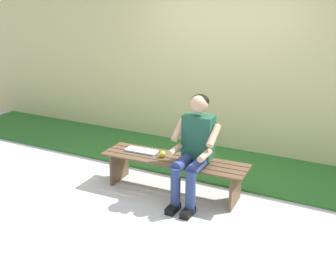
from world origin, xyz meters
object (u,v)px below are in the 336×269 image
object	(u,v)px
person_seated	(194,146)
book_open	(141,151)
bench_near	(174,166)
apple	(163,154)

from	to	relation	value
person_seated	book_open	distance (m)	0.80
bench_near	apple	bearing A→B (deg)	8.54
apple	book_open	world-z (taller)	apple
bench_near	book_open	bearing A→B (deg)	-2.77
bench_near	apple	size ratio (longest dim) A/B	22.61
person_seated	apple	size ratio (longest dim) A/B	15.61
bench_near	person_seated	xyz separation A→B (m)	(-0.30, 0.10, 0.34)
person_seated	book_open	bearing A→B (deg)	-9.03
bench_near	book_open	xyz separation A→B (m)	(0.46, -0.02, 0.11)
book_open	person_seated	bearing A→B (deg)	168.73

